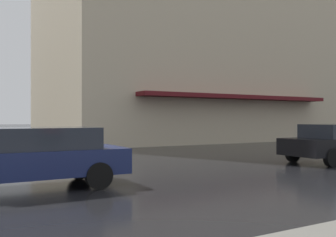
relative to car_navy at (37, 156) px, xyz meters
The scene contains 3 objects.
haussmann_block_corner 25.22m from the car_navy, 37.90° to the right, with size 17.40×20.33×22.97m.
car_navy is the anchor object (origin of this frame).
car_black 10.58m from the car_navy, 90.00° to the right, with size 1.85×4.10×1.41m.
Camera 1 is at (-6.48, -5.42, 1.61)m, focal length 39.64 mm.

